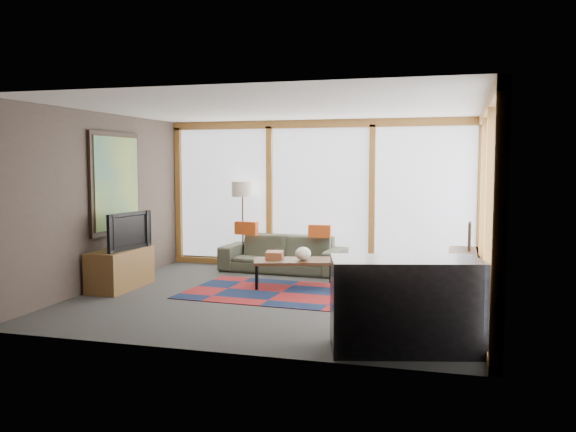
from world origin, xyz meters
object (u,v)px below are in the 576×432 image
(coffee_table, at_px, (295,273))
(television, at_px, (125,231))
(sofa, at_px, (283,254))
(tv_console, at_px, (121,269))
(floor_lamp, at_px, (243,224))
(bar_counter, at_px, (406,305))
(bookshelf, at_px, (463,279))

(coffee_table, xyz_separation_m, television, (-2.37, -0.83, 0.66))
(sofa, xyz_separation_m, tv_console, (-1.93, -1.98, -0.01))
(sofa, bearing_deg, coffee_table, -61.88)
(floor_lamp, relative_size, coffee_table, 1.25)
(floor_lamp, distance_m, tv_console, 2.54)
(bar_counter, bearing_deg, bookshelf, 62.59)
(tv_console, bearing_deg, floor_lamp, 63.61)
(floor_lamp, bearing_deg, coffee_table, -46.44)
(tv_console, distance_m, bar_counter, 4.72)
(tv_console, relative_size, bar_counter, 0.81)
(sofa, height_order, bookshelf, sofa)
(bookshelf, relative_size, television, 2.43)
(floor_lamp, relative_size, tv_console, 1.30)
(tv_console, height_order, television, television)
(floor_lamp, xyz_separation_m, television, (-1.03, -2.24, 0.10))
(sofa, bearing_deg, tv_console, -130.28)
(coffee_table, relative_size, bookshelf, 0.53)
(tv_console, bearing_deg, television, -3.88)
(sofa, height_order, tv_console, sofa)
(tv_console, bearing_deg, bookshelf, 6.83)
(sofa, relative_size, coffee_table, 1.72)
(bookshelf, distance_m, bar_counter, 2.56)
(bookshelf, xyz_separation_m, television, (-4.80, -0.59, 0.57))
(coffee_table, bearing_deg, sofa, 114.20)
(bookshelf, height_order, bar_counter, bar_counter)
(coffee_table, relative_size, bar_counter, 0.84)
(coffee_table, bearing_deg, floor_lamp, 133.56)
(coffee_table, xyz_separation_m, bar_counter, (1.87, -2.73, 0.26))
(coffee_table, distance_m, television, 2.59)
(sofa, bearing_deg, bar_counter, -54.50)
(sofa, bearing_deg, bookshelf, -21.42)
(floor_lamp, xyz_separation_m, bar_counter, (3.21, -4.14, -0.31))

